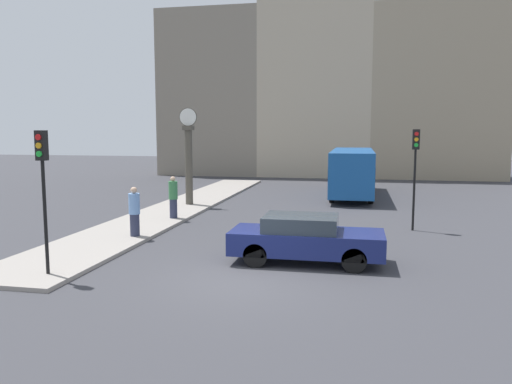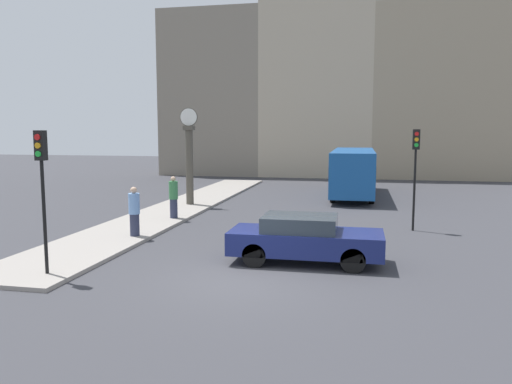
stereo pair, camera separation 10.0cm
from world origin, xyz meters
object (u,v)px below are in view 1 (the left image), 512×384
Objects in this scene: traffic_light_near at (43,172)px; street_clock at (189,159)px; pedestrian_blue_stripe at (134,212)px; sedan_car at (305,238)px; bus_distant at (352,170)px; pedestrian_green_hoodie at (173,197)px; traffic_light_far at (415,159)px.

street_clock is (-0.49, 12.66, -0.34)m from traffic_light_near.
pedestrian_blue_stripe is (0.67, -7.80, -1.45)m from street_clock.
bus_distant is (1.15, 15.60, 0.84)m from sedan_car.
street_clock is at bearing 99.59° from pedestrian_green_hoodie.
bus_distant is 5.22× the size of pedestrian_green_hoodie.
traffic_light_far reaches higher than sedan_car.
traffic_light_far is (10.00, 8.44, -0.00)m from traffic_light_near.
pedestrian_green_hoodie reaches higher than sedan_car.
sedan_car is 6.56m from pedestrian_blue_stripe.
traffic_light_near reaches higher than pedestrian_blue_stripe.
pedestrian_blue_stripe is (0.17, 4.85, -1.79)m from traffic_light_near.
traffic_light_far is at bearing -0.98° from pedestrian_green_hoodie.
traffic_light_far is 2.17× the size of pedestrian_green_hoodie.
pedestrian_blue_stripe is at bearing -159.93° from traffic_light_far.
pedestrian_blue_stripe is (-7.40, -13.61, -0.57)m from bus_distant.
sedan_car is 6.94m from traffic_light_far.
pedestrian_blue_stripe is at bearing 87.94° from traffic_light_near.
traffic_light_near is 8.79m from pedestrian_green_hoodie.
street_clock reaches higher than traffic_light_near.
traffic_light_far is 11.31m from street_clock.
bus_distant is 15.50m from pedestrian_blue_stripe.
sedan_car is at bearing -94.23° from bus_distant.
pedestrian_blue_stripe is at bearing -118.54° from bus_distant.
bus_distant is at bearing 35.72° from street_clock.
sedan_car is at bearing -42.71° from pedestrian_green_hoodie.
sedan_car is 0.47× the size of bus_distant.
bus_distant reaches higher than sedan_car.
traffic_light_near is at bearing -92.06° from pedestrian_blue_stripe.
traffic_light_far is at bearing 40.17° from traffic_light_near.
traffic_light_near is (-7.58, -18.46, 1.22)m from bus_distant.
pedestrian_blue_stripe is 3.76m from pedestrian_green_hoodie.
traffic_light_far is 2.22× the size of pedestrian_blue_stripe.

